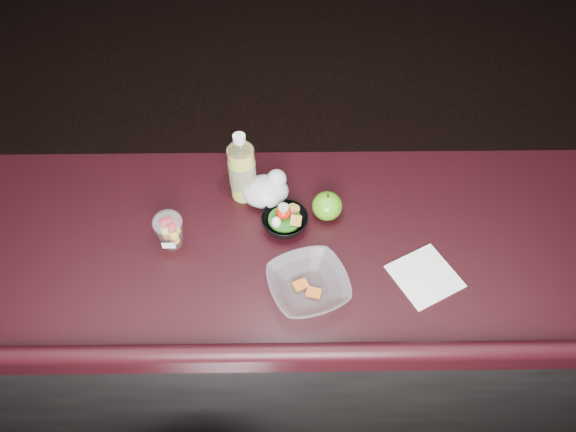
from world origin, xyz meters
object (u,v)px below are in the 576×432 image
object	(u,v)px
snack_bowl	(284,220)
takeout_bowl	(308,285)
lemonade_bottle	(242,171)
fruit_cup	(169,230)
green_apple	(327,206)

from	to	relation	value
snack_bowl	takeout_bowl	bearing A→B (deg)	-74.39
lemonade_bottle	takeout_bowl	distance (m)	0.40
fruit_cup	snack_bowl	world-z (taller)	fruit_cup
snack_bowl	fruit_cup	bearing A→B (deg)	-170.03
fruit_cup	green_apple	xyz separation A→B (m)	(0.44, 0.10, -0.02)
lemonade_bottle	green_apple	xyz separation A→B (m)	(0.25, -0.09, -0.06)
lemonade_bottle	takeout_bowl	world-z (taller)	lemonade_bottle
fruit_cup	green_apple	world-z (taller)	fruit_cup
lemonade_bottle	green_apple	size ratio (longest dim) A/B	2.63
lemonade_bottle	snack_bowl	distance (m)	0.19
lemonade_bottle	green_apple	world-z (taller)	lemonade_bottle
green_apple	snack_bowl	distance (m)	0.13
lemonade_bottle	snack_bowl	bearing A→B (deg)	-45.57
takeout_bowl	snack_bowl	bearing A→B (deg)	105.61
green_apple	snack_bowl	size ratio (longest dim) A/B	0.53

